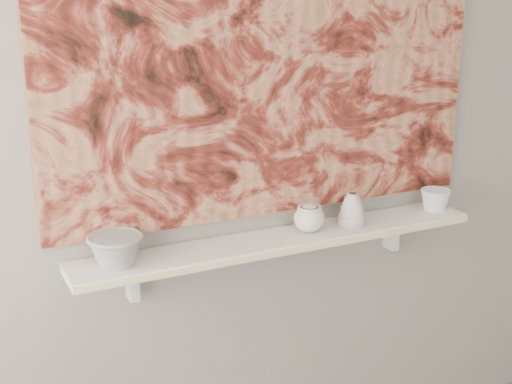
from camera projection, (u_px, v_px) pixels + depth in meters
wall_back at (270, 104)px, 2.29m from camera, size 3.60×0.00×3.60m
shelf at (282, 240)px, 2.33m from camera, size 1.40×0.18×0.03m
shelf_stripe at (296, 250)px, 2.25m from camera, size 1.40×0.01×0.02m
bracket_left at (132, 281)px, 2.21m from camera, size 0.03×0.06×0.12m
bracket_right at (391, 233)px, 2.61m from camera, size 0.03×0.06×0.12m
painting at (272, 45)px, 2.22m from camera, size 1.50×0.02×1.10m
house_motif at (388, 129)px, 2.49m from camera, size 0.09×0.00×0.08m
bowl_grey at (116, 250)px, 2.08m from camera, size 0.20×0.20×0.10m
cup_cream at (309, 218)px, 2.36m from camera, size 0.13×0.13×0.09m
bell_vessel at (352, 209)px, 2.42m from camera, size 0.11×0.11×0.11m
bowl_white at (435, 200)px, 2.58m from camera, size 0.11×0.11×0.08m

